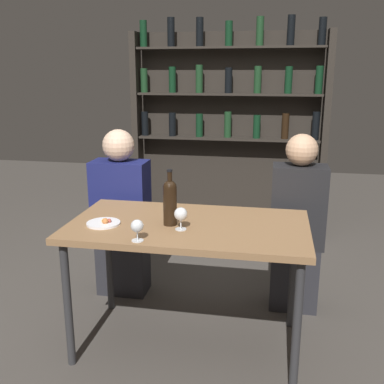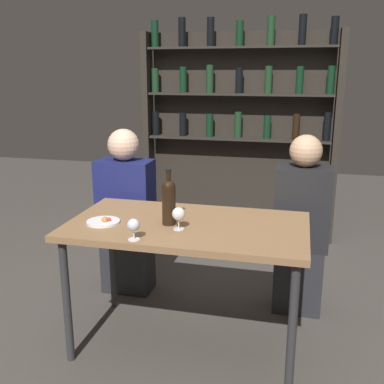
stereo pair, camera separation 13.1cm
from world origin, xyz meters
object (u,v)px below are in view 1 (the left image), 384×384
object	(u,v)px
wine_glass_0	(181,215)
wine_glass_1	(137,227)
seated_person_right	(297,228)
food_plate_0	(104,223)
wine_bottle	(170,200)
seated_person_left	(122,218)

from	to	relation	value
wine_glass_0	wine_glass_1	distance (m)	0.27
seated_person_right	food_plate_0	bearing A→B (deg)	-147.93
food_plate_0	seated_person_right	bearing A→B (deg)	32.07
wine_bottle	seated_person_left	size ratio (longest dim) A/B	0.26
wine_bottle	seated_person_left	world-z (taller)	seated_person_left
wine_glass_1	food_plate_0	xyz separation A→B (m)	(-0.26, 0.20, -0.07)
wine_glass_0	seated_person_left	bearing A→B (deg)	130.42
wine_glass_1	seated_person_right	world-z (taller)	seated_person_right
wine_bottle	wine_glass_0	distance (m)	0.11
wine_bottle	wine_glass_1	distance (m)	0.30
wine_glass_0	food_plate_0	bearing A→B (deg)	179.66
seated_person_right	wine_bottle	bearing A→B (deg)	-139.63
wine_bottle	food_plate_0	bearing A→B (deg)	-169.63
seated_person_left	food_plate_0	bearing A→B (deg)	-78.14
wine_glass_0	seated_person_right	world-z (taller)	seated_person_right
wine_bottle	seated_person_right	world-z (taller)	seated_person_right
wine_glass_1	seated_person_left	size ratio (longest dim) A/B	0.09
wine_bottle	wine_glass_0	bearing A→B (deg)	-42.72
wine_bottle	seated_person_right	bearing A→B (deg)	40.37
food_plate_0	seated_person_left	world-z (taller)	seated_person_left
wine_glass_1	seated_person_left	distance (m)	1.00
wine_bottle	seated_person_left	xyz separation A→B (m)	(-0.50, 0.61, -0.33)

